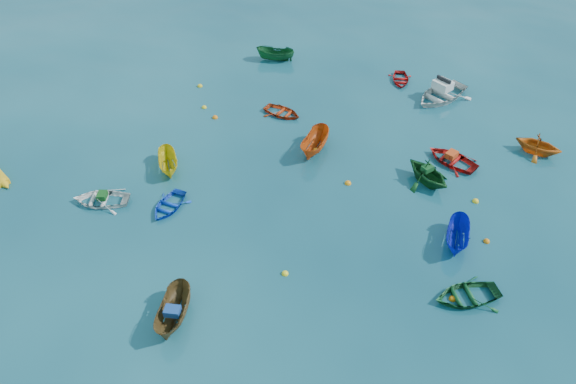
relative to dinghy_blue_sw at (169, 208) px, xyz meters
The scene contains 28 objects.
ground 5.05m from the dinghy_blue_sw, ahead, with size 160.00×160.00×0.00m, color #093344.
dinghy_blue_sw is the anchor object (origin of this frame).
dinghy_white_near 3.84m from the dinghy_blue_sw, 153.64° to the right, with size 2.22×3.11×0.64m, color white.
sampan_brown_mid 7.65m from the dinghy_blue_sw, 44.92° to the right, with size 1.23×3.27×1.27m, color brown.
sampan_yellow_mid 3.44m from the dinghy_blue_sw, 132.00° to the left, with size 1.11×2.94×1.14m, color gold.
dinghy_green_e 16.18m from the dinghy_blue_sw, 10.71° to the left, with size 2.25×3.15×0.65m, color #114C24.
dinghy_red_nw 11.28m from the dinghy_blue_sw, 90.27° to the left, with size 1.93×2.69×0.56m, color #A92F0E.
sampan_orange_n 9.80m from the dinghy_blue_sw, 66.04° to the left, with size 1.28×3.40×1.31m, color #C64F12.
dinghy_green_n 14.80m from the dinghy_blue_sw, 42.22° to the left, with size 2.61×3.03×1.60m, color #0F4218.
dinghy_red_ne 17.05m from the dinghy_blue_sw, 47.63° to the left, with size 2.26×3.16×0.66m, color #B1120E.
sampan_blue_far 15.49m from the dinghy_blue_sw, 23.41° to the left, with size 1.15×3.06×1.18m, color #0E1BB5.
dinghy_red_far 20.42m from the dinghy_blue_sw, 76.69° to the left, with size 1.78×2.48×0.52m, color #B20F0E.
dinghy_orange_far 22.56m from the dinghy_blue_sw, 46.59° to the left, with size 2.37×2.75×1.45m, color #C85D12.
sampan_green_far 18.11m from the dinghy_blue_sw, 105.61° to the left, with size 1.12×2.98×1.15m, color #135125.
motorboat_white 20.85m from the dinghy_blue_sw, 67.17° to the left, with size 3.18×4.45×1.52m, color silver.
tarp_green_a 3.77m from the dinghy_blue_sw, 153.80° to the right, with size 0.64×0.49×0.31m, color #124A18.
tarp_blue_a 7.84m from the dinghy_blue_sw, 45.28° to the right, with size 0.69×0.52×0.33m, color navy.
tarp_green_b 14.79m from the dinghy_blue_sw, 42.57° to the left, with size 0.63×0.47×0.30m, color #12491D.
tarp_orange_b 17.01m from the dinghy_blue_sw, 47.91° to the left, with size 0.73×0.55×0.35m, color red.
buoy_ye_a 8.03m from the dinghy_blue_sw, ahead, with size 0.34×0.34×0.34m, color yellow.
buoy_or_b 15.60m from the dinghy_blue_sw, ahead, with size 0.34×0.34×0.34m, color #CE690B.
buoy_ye_b 10.31m from the dinghy_blue_sw, 119.23° to the left, with size 0.35×0.35×0.35m, color yellow.
buoy_or_c 9.16m from the dinghy_blue_sw, 113.11° to the left, with size 0.38×0.38×0.38m, color orange.
buoy_ye_c 9.86m from the dinghy_blue_sw, 66.00° to the left, with size 0.37×0.37×0.37m, color yellow.
buoy_or_d 17.05m from the dinghy_blue_sw, 24.78° to the left, with size 0.34×0.34×0.34m, color orange.
buoy_ye_d 13.18m from the dinghy_blue_sw, 122.98° to the left, with size 0.38×0.38×0.38m, color gold.
buoy_or_e 10.28m from the dinghy_blue_sw, 45.27° to the left, with size 0.39×0.39×0.39m, color orange.
buoy_ye_e 17.08m from the dinghy_blue_sw, 35.29° to the left, with size 0.37×0.37×0.37m, color yellow.
Camera 1 is at (13.16, -14.82, 20.82)m, focal length 35.00 mm.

